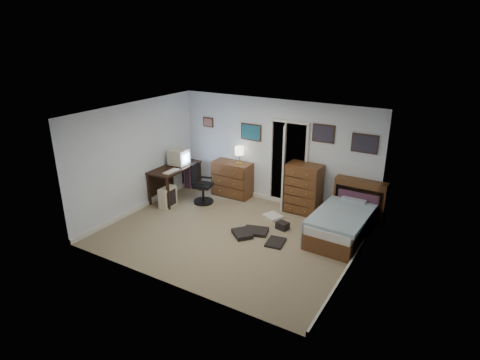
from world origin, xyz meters
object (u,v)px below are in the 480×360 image
Objects in this scene: computer_desk at (172,173)px; low_dresser at (233,179)px; bed at (342,223)px; tall_dresser at (303,189)px; office_chair at (201,188)px.

low_dresser is (1.24, 0.85, -0.19)m from computer_desk.
tall_dresser is at bearing 151.24° from bed.
computer_desk is at bearing -162.66° from tall_dresser.
office_chair is 0.89m from low_dresser.
tall_dresser is (2.33, 0.76, 0.20)m from office_chair.
office_chair reaches higher than computer_desk.
bed is (4.28, 0.15, -0.34)m from computer_desk.
low_dresser is 1.92m from tall_dresser.
low_dresser is at bearing -178.09° from tall_dresser.
office_chair is 0.52× the size of bed.
computer_desk is 0.75× the size of bed.
tall_dresser is 1.35m from bed.
low_dresser is at bearing 32.05° from computer_desk.
bed is at bearing -28.29° from tall_dresser.
low_dresser is 3.12m from bed.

